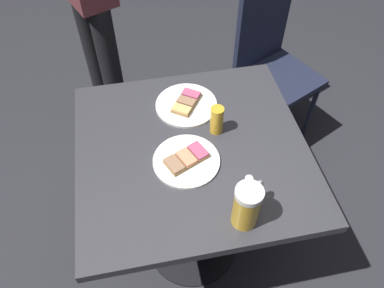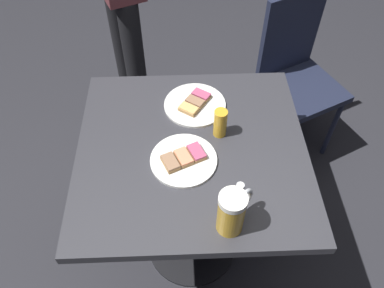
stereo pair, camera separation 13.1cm
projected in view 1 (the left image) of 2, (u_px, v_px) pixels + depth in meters
name	position (u px, v px, depth m)	size (l,w,h in m)	color
ground_plane	(192.00, 244.00, 1.93)	(6.00, 6.00, 0.00)	#28282D
cafe_table	(192.00, 174.00, 1.45)	(0.78, 0.81, 0.78)	black
plate_near	(186.00, 160.00, 1.28)	(0.23, 0.23, 0.03)	white
plate_far	(186.00, 104.00, 1.45)	(0.24, 0.24, 0.03)	white
beer_mug	(247.00, 205.00, 1.09)	(0.12, 0.11, 0.16)	gold
beer_glass_small	(217.00, 120.00, 1.34)	(0.05, 0.05, 0.11)	gold
salt_shaker	(248.00, 183.00, 1.20)	(0.03, 0.03, 0.06)	silver
cafe_chair	(271.00, 62.00, 2.04)	(0.51, 0.51, 0.91)	#1E2338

